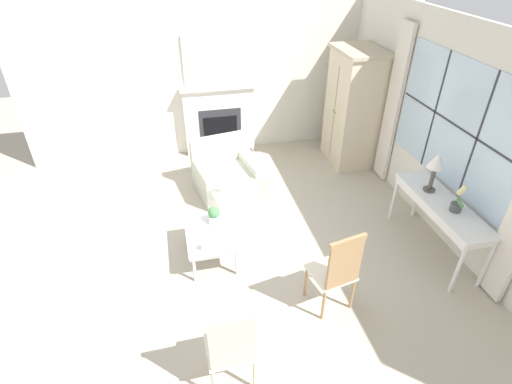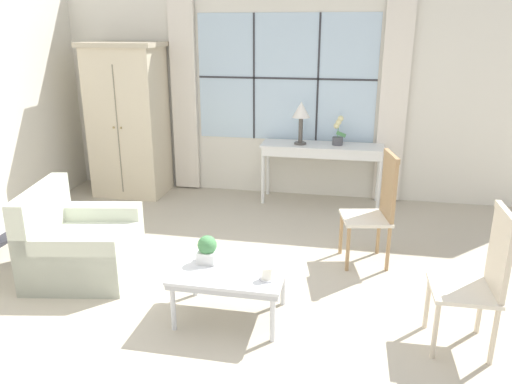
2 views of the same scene
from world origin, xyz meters
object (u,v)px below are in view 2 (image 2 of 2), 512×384
Objects in this scene: accent_chair_wooden at (481,274)px; pillar_candle at (267,274)px; armchair_upholstered at (80,246)px; side_chair_wooden at (378,204)px; potted_plant_small at (207,249)px; potted_orchid at (338,133)px; table_lamp at (301,113)px; coffee_table at (230,274)px; console_table at (322,151)px; armoire at (129,120)px.

accent_chair_wooden is 1.50m from pillar_candle.
side_chair_wooden reaches higher than armchair_upholstered.
potted_plant_small is at bearing -139.57° from side_chair_wooden.
potted_orchid is at bearing 83.03° from pillar_candle.
coffee_table is (-0.21, -2.87, -0.80)m from table_lamp.
potted_orchid reaches higher than console_table.
potted_orchid reaches higher than accent_chair_wooden.
accent_chair_wooden is at bearing -65.89° from console_table.
coffee_table is 0.27m from potted_plant_small.
table_lamp is at bearing -174.16° from console_table.
console_table is 1.41× the size of side_chair_wooden.
console_table is at bearing 2.10° from armoire.
armoire reaches higher than accent_chair_wooden.
console_table is at bearing 5.84° from table_lamp.
console_table is at bearing 86.59° from pillar_candle.
console_table is at bearing -172.27° from potted_orchid.
console_table is 0.30m from potted_orchid.
armoire is 3.35m from potted_plant_small.
pillar_candle is at bearing -96.97° from potted_orchid.
table_lamp is 2.99m from coffee_table.
accent_chair_wooden is 1.82m from coffee_table.
armoire is 3.62m from side_chair_wooden.
coffee_table is at bearing 159.97° from pillar_candle.
side_chair_wooden is (2.71, 0.76, 0.34)m from armchair_upholstered.
potted_plant_small is (1.36, -0.39, 0.27)m from armchair_upholstered.
armoire reaches higher than side_chair_wooden.
side_chair_wooden is 4.87× the size of potted_plant_small.
console_table is 0.56m from table_lamp.
armoire is at bearing 126.76° from coffee_table.
pillar_candle reaches higher than coffee_table.
armchair_upholstered is (0.53, -2.33, -0.75)m from armoire.
armoire is 2.51m from armchair_upholstered.
side_chair_wooden is 1.43m from accent_chair_wooden.
potted_plant_small is at bearing -103.88° from console_table.
table_lamp is 3.07m from pillar_candle.
accent_chair_wooden is (3.90, -2.84, -0.43)m from armoire.
armchair_upholstered is (-2.05, -2.43, -0.42)m from console_table.
potted_orchid is 0.33× the size of armchair_upholstered.
armoire is 3.56m from coffee_table.
potted_orchid is 3.09m from pillar_candle.
console_table reaches higher than potted_plant_small.
pillar_candle is (-0.37, -3.04, -0.45)m from potted_orchid.
console_table is 6.87× the size of potted_plant_small.
accent_chair_wooden is 4.70× the size of potted_plant_small.
armchair_upholstered is (-1.78, -2.40, -0.91)m from table_lamp.
armoire is at bearing -177.90° from console_table.
coffee_table is at bearing -21.39° from potted_plant_small.
pillar_candle is (-0.18, -3.01, -0.22)m from console_table.
side_chair_wooden is 1.27× the size of coffee_table.
pillar_candle is at bearing -177.22° from accent_chair_wooden.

